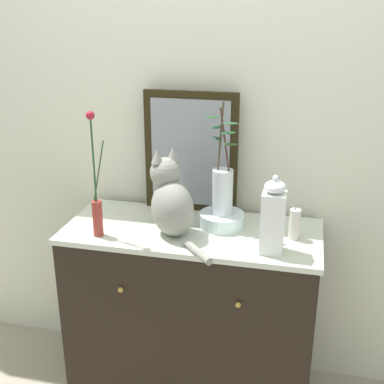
# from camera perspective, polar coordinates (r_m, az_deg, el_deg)

# --- Properties ---
(wall_back) EXTENTS (4.40, 0.08, 2.60)m
(wall_back) POSITION_cam_1_polar(r_m,az_deg,el_deg) (2.48, 1.75, 7.21)
(wall_back) COLOR silver
(wall_back) RESTS_ON ground_plane
(sideboard) EXTENTS (1.16, 0.52, 0.91)m
(sideboard) POSITION_cam_1_polar(r_m,az_deg,el_deg) (2.53, -0.00, -13.56)
(sideboard) COLOR black
(sideboard) RESTS_ON ground_plane
(mirror_leaning) EXTENTS (0.45, 0.03, 0.59)m
(mirror_leaning) POSITION_cam_1_polar(r_m,az_deg,el_deg) (2.42, -0.14, 4.48)
(mirror_leaning) COLOR black
(mirror_leaning) RESTS_ON sideboard
(cat_sitting) EXTENTS (0.37, 0.40, 0.38)m
(cat_sitting) POSITION_cam_1_polar(r_m,az_deg,el_deg) (2.20, -2.36, -1.00)
(cat_sitting) COLOR gray
(cat_sitting) RESTS_ON sideboard
(vase_slim_green) EXTENTS (0.07, 0.05, 0.56)m
(vase_slim_green) POSITION_cam_1_polar(r_m,az_deg,el_deg) (2.22, -10.71, -1.26)
(vase_slim_green) COLOR maroon
(vase_slim_green) RESTS_ON sideboard
(bowl_porcelain) EXTENTS (0.21, 0.21, 0.06)m
(bowl_porcelain) POSITION_cam_1_polar(r_m,az_deg,el_deg) (2.32, 3.38, -3.14)
(bowl_porcelain) COLOR white
(bowl_porcelain) RESTS_ON sideboard
(vase_glass_clear) EXTENTS (0.16, 0.14, 0.51)m
(vase_glass_clear) POSITION_cam_1_polar(r_m,az_deg,el_deg) (2.26, 3.45, 0.46)
(vase_glass_clear) COLOR silver
(vase_glass_clear) RESTS_ON bowl_porcelain
(jar_lidded_porcelain) EXTENTS (0.10, 0.10, 0.33)m
(jar_lidded_porcelain) POSITION_cam_1_polar(r_m,az_deg,el_deg) (2.07, 9.14, -2.88)
(jar_lidded_porcelain) COLOR white
(jar_lidded_porcelain) RESTS_ON sideboard
(candle_pillar) EXTENTS (0.05, 0.05, 0.15)m
(candle_pillar) POSITION_cam_1_polar(r_m,az_deg,el_deg) (2.23, 11.50, -3.58)
(candle_pillar) COLOR silver
(candle_pillar) RESTS_ON sideboard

